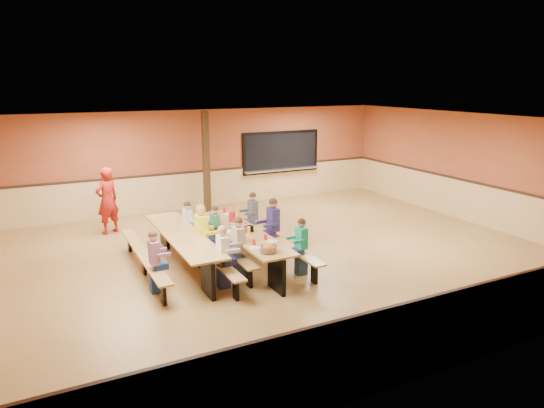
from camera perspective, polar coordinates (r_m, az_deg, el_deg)
name	(u,v)px	position (r m, az deg, el deg)	size (l,w,h in m)	color
ground	(281,255)	(11.04, 1.07, -6.01)	(12.00, 12.00, 0.00)	olive
room_envelope	(281,226)	(10.82, 1.08, -2.58)	(12.04, 10.04, 3.02)	#964A2B
kitchen_pass_through	(281,154)	(16.13, 1.07, 5.92)	(2.78, 0.28, 1.38)	black
structural_post	(206,162)	(14.52, -7.75, 4.91)	(0.18, 0.18, 3.00)	#302110
cafeteria_table_main	(243,241)	(10.36, -3.38, -4.34)	(1.91, 3.70, 0.74)	#A88042
cafeteria_table_second	(183,244)	(10.34, -10.44, -4.60)	(1.91, 3.70, 0.74)	#A88042
seated_child_white_left	(223,257)	(9.22, -5.79, -6.26)	(0.37, 0.30, 1.21)	white
seated_adult_yellow	(202,236)	(10.31, -8.28, -3.77)	(0.42, 0.35, 1.32)	yellow
seated_child_grey_left	(188,227)	(11.21, -9.85, -2.73)	(0.36, 0.29, 1.18)	silver
seated_child_teal_right	(301,247)	(9.82, 3.47, -5.07)	(0.35, 0.28, 1.16)	#17A584
seated_child_navy_right	(273,227)	(10.85, 0.13, -2.77)	(0.41, 0.34, 1.29)	navy
seated_child_char_right	(253,217)	(11.81, -2.26, -1.59)	(0.37, 0.30, 1.21)	#484B52
seated_child_purple_sec	(155,262)	(9.23, -13.65, -6.69)	(0.35, 0.29, 1.17)	#8C5986
seated_child_green_sec	(215,232)	(10.82, -6.70, -3.30)	(0.34, 0.28, 1.16)	#337254
seated_child_tan_sec	(239,248)	(9.63, -3.95, -5.22)	(0.38, 0.31, 1.24)	#A49585
standing_woman	(107,201)	(13.08, -18.81, 0.39)	(0.63, 0.41, 1.72)	#A01A12
punch_pitcher	(232,217)	(10.98, -4.72, -1.51)	(0.16, 0.16, 0.22)	red
chip_bowl	(269,248)	(9.01, -0.40, -5.25)	(0.32, 0.32, 0.15)	orange
napkin_dispenser	(250,229)	(10.25, -2.59, -2.90)	(0.10, 0.14, 0.13)	black
condiment_mustard	(249,231)	(10.05, -2.73, -3.14)	(0.06, 0.06, 0.17)	yellow
condiment_ketchup	(245,229)	(10.16, -3.20, -2.94)	(0.06, 0.06, 0.17)	#B2140F
table_paddle	(238,223)	(10.38, -4.06, -2.29)	(0.16, 0.16, 0.56)	black
place_settings	(243,229)	(10.28, -3.41, -2.92)	(0.65, 3.30, 0.11)	beige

